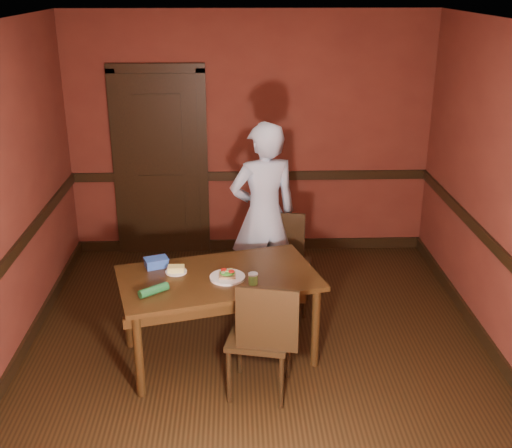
{
  "coord_description": "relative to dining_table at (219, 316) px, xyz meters",
  "views": [
    {
      "loc": [
        -0.17,
        -4.7,
        3.02
      ],
      "look_at": [
        0.0,
        0.35,
        1.05
      ],
      "focal_mm": 45.0,
      "sensor_mm": 36.0,
      "label": 1
    }
  ],
  "objects": [
    {
      "name": "door",
      "position": [
        -0.68,
        2.23,
        0.72
      ],
      "size": [
        1.05,
        0.07,
        2.2
      ],
      "color": "black",
      "rests_on": "ground"
    },
    {
      "name": "wall_back",
      "position": [
        0.32,
        2.26,
        0.98
      ],
      "size": [
        4.0,
        0.02,
        2.7
      ],
      "primitive_type": "cube",
      "color": "maroon",
      "rests_on": "ground"
    },
    {
      "name": "chair_near",
      "position": [
        0.32,
        -0.5,
        0.12
      ],
      "size": [
        0.54,
        0.54,
        0.98
      ],
      "primitive_type": null,
      "rotation": [
        0.0,
        0.0,
        2.93
      ],
      "color": "black",
      "rests_on": "floor"
    },
    {
      "name": "person",
      "position": [
        0.41,
        1.0,
        0.52
      ],
      "size": [
        0.74,
        0.59,
        1.79
      ],
      "primitive_type": "imported",
      "rotation": [
        0.0,
        0.0,
        3.41
      ],
      "color": "#B0C1DD",
      "rests_on": "floor"
    },
    {
      "name": "dado_back",
      "position": [
        0.32,
        2.25,
        0.53
      ],
      "size": [
        4.0,
        0.03,
        0.1
      ],
      "primitive_type": "cube",
      "color": "black",
      "rests_on": "ground"
    },
    {
      "name": "dado_left",
      "position": [
        -1.67,
        0.01,
        0.53
      ],
      "size": [
        0.03,
        4.5,
        0.1
      ],
      "primitive_type": "cube",
      "color": "black",
      "rests_on": "ground"
    },
    {
      "name": "dado_right",
      "position": [
        2.3,
        0.01,
        0.53
      ],
      "size": [
        0.03,
        4.5,
        0.1
      ],
      "primitive_type": "cube",
      "color": "black",
      "rests_on": "ground"
    },
    {
      "name": "wrapped_veg",
      "position": [
        -0.48,
        -0.3,
        0.41
      ],
      "size": [
        0.23,
        0.2,
        0.07
      ],
      "primitive_type": "cylinder",
      "rotation": [
        0.0,
        1.57,
        0.65
      ],
      "color": "#195528",
      "rests_on": "dining_table"
    },
    {
      "name": "ceiling",
      "position": [
        0.32,
        0.01,
        2.33
      ],
      "size": [
        4.0,
        4.5,
        0.01
      ],
      "primitive_type": "cube",
      "color": "white",
      "rests_on": "ground"
    },
    {
      "name": "food_tub",
      "position": [
        -0.52,
        0.19,
        0.41
      ],
      "size": [
        0.22,
        0.19,
        0.08
      ],
      "rotation": [
        0.0,
        0.0,
        0.37
      ],
      "color": "blue",
      "rests_on": "dining_table"
    },
    {
      "name": "dining_table",
      "position": [
        0.0,
        0.0,
        0.0
      ],
      "size": [
        1.76,
        1.27,
        0.74
      ],
      "primitive_type": "cube",
      "rotation": [
        0.0,
        0.0,
        0.26
      ],
      "color": "#311E0C",
      "rests_on": "floor"
    },
    {
      "name": "sandwich_plate",
      "position": [
        0.07,
        -0.05,
        0.39
      ],
      "size": [
        0.29,
        0.29,
        0.07
      ],
      "rotation": [
        0.0,
        0.0,
        0.21
      ],
      "color": "silver",
      "rests_on": "dining_table"
    },
    {
      "name": "wall_front",
      "position": [
        0.32,
        -2.24,
        0.98
      ],
      "size": [
        4.0,
        0.02,
        2.7
      ],
      "primitive_type": "cube",
      "color": "maroon",
      "rests_on": "ground"
    },
    {
      "name": "cheese_saucer",
      "position": [
        -0.35,
        0.08,
        0.39
      ],
      "size": [
        0.18,
        0.18,
        0.06
      ],
      "rotation": [
        0.0,
        0.0,
        -0.1
      ],
      "color": "silver",
      "rests_on": "dining_table"
    },
    {
      "name": "floor",
      "position": [
        0.32,
        0.01,
        -0.37
      ],
      "size": [
        4.0,
        4.5,
        0.01
      ],
      "primitive_type": "cube",
      "color": "black",
      "rests_on": "ground"
    },
    {
      "name": "baseboard_back",
      "position": [
        0.32,
        2.25,
        -0.31
      ],
      "size": [
        4.0,
        0.03,
        0.12
      ],
      "primitive_type": "cube",
      "color": "black",
      "rests_on": "ground"
    },
    {
      "name": "baseboard_right",
      "position": [
        2.3,
        0.01,
        -0.31
      ],
      "size": [
        0.03,
        4.5,
        0.12
      ],
      "primitive_type": "cube",
      "color": "black",
      "rests_on": "ground"
    },
    {
      "name": "baseboard_left",
      "position": [
        -1.67,
        0.01,
        -0.31
      ],
      "size": [
        0.03,
        4.5,
        0.12
      ],
      "primitive_type": "cube",
      "color": "black",
      "rests_on": "ground"
    },
    {
      "name": "sauce_jar",
      "position": [
        0.28,
        -0.15,
        0.42
      ],
      "size": [
        0.08,
        0.08,
        0.09
      ],
      "rotation": [
        0.0,
        0.0,
        0.3
      ],
      "color": "#58953F",
      "rests_on": "dining_table"
    },
    {
      "name": "chair_far",
      "position": [
        0.63,
        0.82,
        0.08
      ],
      "size": [
        0.49,
        0.49,
        0.91
      ],
      "primitive_type": null,
      "rotation": [
        0.0,
        0.0,
        -0.18
      ],
      "color": "black",
      "rests_on": "floor"
    },
    {
      "name": "wall_right",
      "position": [
        2.32,
        0.01,
        0.98
      ],
      "size": [
        0.02,
        4.5,
        2.7
      ],
      "primitive_type": "cube",
      "color": "maroon",
      "rests_on": "ground"
    }
  ]
}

